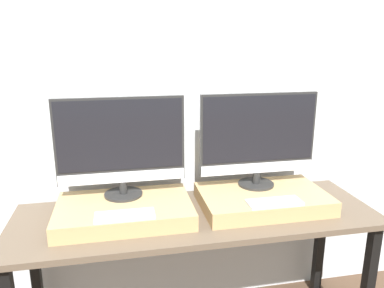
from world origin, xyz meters
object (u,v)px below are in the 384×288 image
Objects in this scene: monitor_left at (121,144)px; keyboard_right at (274,202)px; monitor_right at (258,137)px; keyboard_left at (125,215)px.

keyboard_right is (0.72, -0.25, -0.27)m from monitor_left.
monitor_left is 0.81m from keyboard_right.
keyboard_right is at bearing -90.00° from monitor_right.
keyboard_right is at bearing -19.03° from monitor_left.
keyboard_left is (-0.00, -0.25, -0.27)m from monitor_left.
keyboard_left is at bearing -160.97° from monitor_right.
monitor_right is at bearing 19.03° from keyboard_left.
monitor_right is (0.72, 0.25, 0.27)m from keyboard_left.
monitor_left is 0.36m from keyboard_left.
monitor_right is (0.72, 0.00, 0.00)m from monitor_left.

